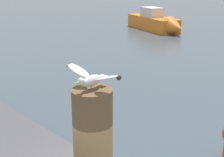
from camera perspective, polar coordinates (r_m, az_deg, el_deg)
The scene contains 3 objects.
mooring_post at distance 3.15m, azimuth -3.36°, elevation -11.64°, with size 0.38×0.38×1.12m, color brown.
seagull at distance 2.88m, azimuth -3.65°, elevation 0.11°, with size 0.65×0.39×0.20m.
boat_orange at distance 23.82m, azimuth 8.06°, elevation 9.69°, with size 6.08×3.21×1.77m.
Camera 1 is at (1.42, -2.22, 3.81)m, focal length 51.80 mm.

